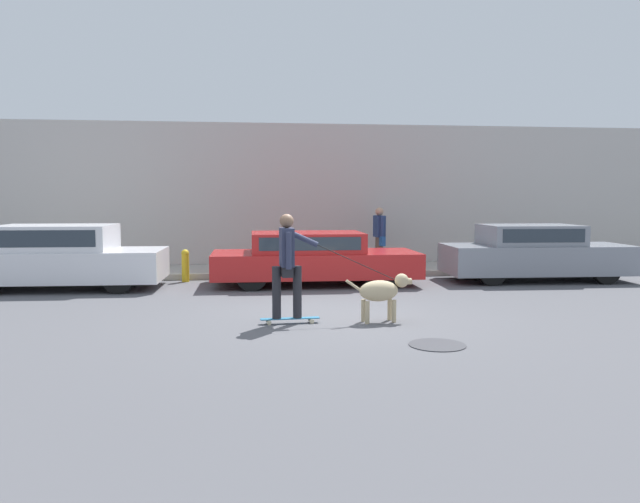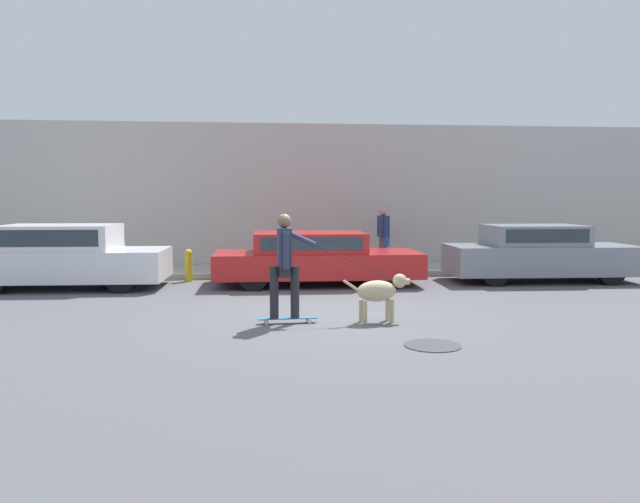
% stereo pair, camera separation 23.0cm
% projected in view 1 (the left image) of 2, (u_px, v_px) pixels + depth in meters
% --- Properties ---
extents(ground_plane, '(36.00, 36.00, 0.00)m').
position_uv_depth(ground_plane, '(324.00, 316.00, 10.18)').
color(ground_plane, '#545459').
extents(back_wall, '(32.00, 0.30, 3.90)m').
position_uv_depth(back_wall, '(291.00, 197.00, 16.89)').
color(back_wall, '#B2ADA8').
rests_on(back_wall, ground_plane).
extents(sidewalk_curb, '(30.00, 2.04, 0.15)m').
position_uv_depth(sidewalk_curb, '(294.00, 270.00, 15.88)').
color(sidewalk_curb, '#A39E93').
rests_on(sidewalk_curb, ground_plane).
extents(parked_car_0, '(4.15, 1.89, 1.35)m').
position_uv_depth(parked_car_0, '(62.00, 258.00, 13.13)').
color(parked_car_0, black).
rests_on(parked_car_0, ground_plane).
extents(parked_car_1, '(4.55, 1.90, 1.16)m').
position_uv_depth(parked_car_1, '(313.00, 258.00, 13.80)').
color(parked_car_1, black).
rests_on(parked_car_1, ground_plane).
extents(parked_car_2, '(4.28, 1.81, 1.30)m').
position_uv_depth(parked_car_2, '(535.00, 254.00, 14.43)').
color(parked_car_2, black).
rests_on(parked_car_2, ground_plane).
extents(dog, '(1.08, 0.42, 0.75)m').
position_uv_depth(dog, '(382.00, 291.00, 9.67)').
color(dog, tan).
rests_on(dog, ground_plane).
extents(skateboarder, '(2.22, 0.56, 1.69)m').
position_uv_depth(skateboarder, '(288.00, 261.00, 9.50)').
color(skateboarder, beige).
rests_on(skateboarder, ground_plane).
extents(pedestrian_with_bag, '(0.25, 0.70, 1.52)m').
position_uv_depth(pedestrian_with_bag, '(379.00, 234.00, 16.14)').
color(pedestrian_with_bag, brown).
rests_on(pedestrian_with_bag, sidewalk_curb).
extents(manhole_cover, '(0.75, 0.75, 0.01)m').
position_uv_depth(manhole_cover, '(437.00, 345.00, 8.18)').
color(manhole_cover, '#38383D').
rests_on(manhole_cover, ground_plane).
extents(fire_hydrant, '(0.18, 0.18, 0.75)m').
position_uv_depth(fire_hydrant, '(185.00, 265.00, 14.27)').
color(fire_hydrant, gold).
rests_on(fire_hydrant, ground_plane).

